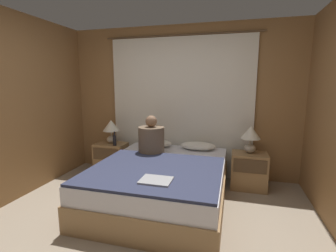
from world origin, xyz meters
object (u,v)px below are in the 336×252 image
(beer_bottle_on_left_stand, at_px, (115,140))
(nightstand_left, at_px, (111,159))
(nightstand_right, at_px, (249,171))
(person_left_in_bed, at_px, (151,139))
(bed, at_px, (162,182))
(lamp_left, at_px, (111,128))
(laptop_on_bed, at_px, (156,180))
(lamp_right, at_px, (251,135))
(pillow_right, at_px, (198,146))
(pillow_left, at_px, (155,143))

(beer_bottle_on_left_stand, bearing_deg, nightstand_left, 141.80)
(nightstand_left, xyz_separation_m, nightstand_right, (2.27, 0.00, 0.00))
(nightstand_left, bearing_deg, beer_bottle_on_left_stand, -38.20)
(person_left_in_bed, bearing_deg, nightstand_left, 160.55)
(bed, relative_size, lamp_left, 5.01)
(nightstand_right, height_order, beer_bottle_on_left_stand, beer_bottle_on_left_stand)
(nightstand_left, xyz_separation_m, laptop_on_bed, (1.26, -1.37, 0.29))
(lamp_right, xyz_separation_m, beer_bottle_on_left_stand, (-2.14, -0.15, -0.17))
(nightstand_right, bearing_deg, lamp_right, 90.00)
(nightstand_left, distance_m, nightstand_right, 2.27)
(laptop_on_bed, bearing_deg, bed, 101.23)
(lamp_right, bearing_deg, nightstand_right, -90.00)
(bed, height_order, nightstand_left, nightstand_left)
(beer_bottle_on_left_stand, distance_m, laptop_on_bed, 1.70)
(laptop_on_bed, bearing_deg, nightstand_left, 132.72)
(nightstand_left, xyz_separation_m, pillow_right, (1.49, 0.08, 0.31))
(pillow_right, bearing_deg, lamp_right, -3.24)
(nightstand_right, relative_size, beer_bottle_on_left_stand, 2.31)
(nightstand_right, xyz_separation_m, pillow_right, (-0.78, 0.08, 0.31))
(pillow_left, bearing_deg, nightstand_left, -173.79)
(nightstand_left, relative_size, laptop_on_bed, 1.65)
(bed, height_order, beer_bottle_on_left_stand, beer_bottle_on_left_stand)
(person_left_in_bed, height_order, laptop_on_bed, person_left_in_bed)
(lamp_right, xyz_separation_m, pillow_right, (-0.78, 0.04, -0.22))
(pillow_left, bearing_deg, lamp_left, -176.76)
(lamp_left, relative_size, lamp_right, 1.00)
(nightstand_right, bearing_deg, nightstand_left, 180.00)
(nightstand_left, bearing_deg, laptop_on_bed, -47.28)
(person_left_in_bed, relative_size, laptop_on_bed, 1.75)
(nightstand_left, distance_m, laptop_on_bed, 1.88)
(nightstand_left, bearing_deg, person_left_in_bed, -19.45)
(lamp_right, height_order, person_left_in_bed, person_left_in_bed)
(nightstand_right, bearing_deg, pillow_right, 173.79)
(nightstand_left, relative_size, lamp_left, 1.34)
(person_left_in_bed, bearing_deg, nightstand_right, 11.80)
(nightstand_left, bearing_deg, lamp_left, 90.00)
(nightstand_left, bearing_deg, pillow_left, 6.21)
(nightstand_left, height_order, person_left_in_bed, person_left_in_bed)
(nightstand_right, xyz_separation_m, pillow_left, (-1.49, 0.08, 0.31))
(lamp_right, distance_m, person_left_in_bed, 1.47)
(pillow_left, relative_size, beer_bottle_on_left_stand, 2.38)
(lamp_right, bearing_deg, nightstand_left, -178.97)
(bed, xyz_separation_m, lamp_left, (-1.14, 0.77, 0.55))
(bed, bearing_deg, nightstand_right, 32.54)
(pillow_left, distance_m, beer_bottle_on_left_stand, 0.68)
(bed, distance_m, nightstand_right, 1.35)
(lamp_left, bearing_deg, beer_bottle_on_left_stand, -47.54)
(pillow_left, bearing_deg, lamp_right, -1.69)
(lamp_left, height_order, laptop_on_bed, lamp_left)
(pillow_left, bearing_deg, nightstand_right, -3.25)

